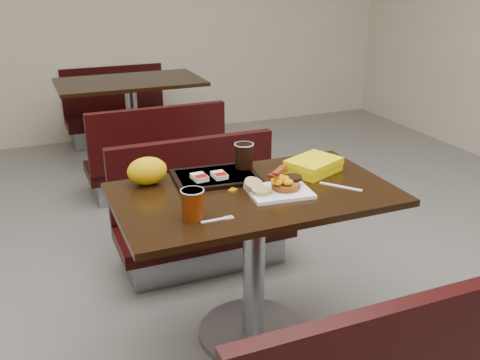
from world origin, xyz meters
name	(u,v)px	position (x,y,z in m)	size (l,w,h in m)	color
floor	(253,334)	(0.00, 0.00, 0.00)	(6.00, 7.00, 0.01)	slate
table_near	(254,267)	(0.00, 0.00, 0.38)	(1.20, 0.70, 0.75)	black
bench_near_n	(204,210)	(0.00, 0.70, 0.36)	(1.00, 0.46, 0.72)	black
table_far	(133,123)	(0.00, 2.60, 0.38)	(1.20, 0.70, 0.75)	black
bench_far_s	(153,149)	(0.00, 1.90, 0.36)	(1.00, 0.46, 0.72)	black
bench_far_n	(118,107)	(0.00, 3.30, 0.36)	(1.00, 0.46, 0.72)	black
platter	(279,192)	(0.09, -0.06, 0.76)	(0.26, 0.20, 0.02)	white
pancake_stack	(286,185)	(0.12, -0.05, 0.78)	(0.13, 0.13, 0.03)	brown
sausage_patty	(293,178)	(0.17, -0.03, 0.80)	(0.08, 0.08, 0.01)	black
scrambled_eggs	(280,180)	(0.09, -0.06, 0.81)	(0.09, 0.07, 0.04)	#FF9C05
bacon_strips	(278,173)	(0.08, -0.05, 0.84)	(0.15, 0.07, 0.01)	#4D0905
muffin_bottom	(261,191)	(0.00, -0.06, 0.77)	(0.08, 0.08, 0.02)	tan
muffin_top	(254,184)	(-0.01, -0.01, 0.79)	(0.08, 0.08, 0.02)	tan
coffee_cup_near	(193,204)	(-0.33, -0.16, 0.81)	(0.08, 0.08, 0.12)	#942F05
fork	(213,220)	(-0.27, -0.21, 0.75)	(0.13, 0.02, 0.00)	white
knife	(341,187)	(0.37, -0.10, 0.75)	(0.19, 0.02, 0.00)	white
condiment_syrup	(233,190)	(-0.09, 0.03, 0.75)	(0.04, 0.03, 0.01)	#AD5B07
condiment_ketchup	(254,193)	(-0.01, -0.03, 0.75)	(0.04, 0.03, 0.01)	#8C0504
tray	(216,177)	(-0.10, 0.20, 0.76)	(0.38, 0.27, 0.02)	black
hashbrown_sleeve_left	(199,177)	(-0.19, 0.18, 0.78)	(0.06, 0.08, 0.02)	silver
hashbrown_sleeve_right	(219,175)	(-0.10, 0.17, 0.78)	(0.06, 0.08, 0.02)	silver
coffee_cup_far	(244,156)	(0.05, 0.25, 0.83)	(0.08, 0.08, 0.12)	black
clamshell	(314,166)	(0.35, 0.11, 0.78)	(0.24, 0.18, 0.06)	yellow
paper_bag	(147,171)	(-0.41, 0.26, 0.81)	(0.18, 0.13, 0.12)	yellow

